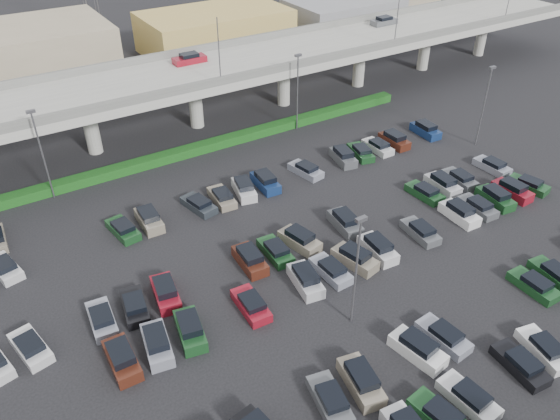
% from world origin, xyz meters
% --- Properties ---
extents(ground, '(280.00, 280.00, 0.00)m').
position_xyz_m(ground, '(0.00, 0.00, 0.00)').
color(ground, black).
extents(overpass, '(150.00, 13.00, 15.80)m').
position_xyz_m(overpass, '(-0.25, 32.03, 6.97)').
color(overpass, '#999991').
rests_on(overpass, ground).
extents(hedge, '(66.00, 1.60, 1.10)m').
position_xyz_m(hedge, '(0.00, 25.00, 0.55)').
color(hedge, '#133E12').
rests_on(hedge, ground).
extents(parked_cars, '(63.21, 41.69, 1.67)m').
position_xyz_m(parked_cars, '(-0.45, -3.85, 0.63)').
color(parked_cars, '#292F35').
rests_on(parked_cars, ground).
extents(light_poles, '(66.90, 48.38, 10.30)m').
position_xyz_m(light_poles, '(-4.13, 2.00, 6.24)').
color(light_poles, '#55545A').
rests_on(light_poles, ground).
extents(distant_buildings, '(138.00, 24.00, 9.00)m').
position_xyz_m(distant_buildings, '(12.38, 61.81, 3.74)').
color(distant_buildings, gray).
rests_on(distant_buildings, ground).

